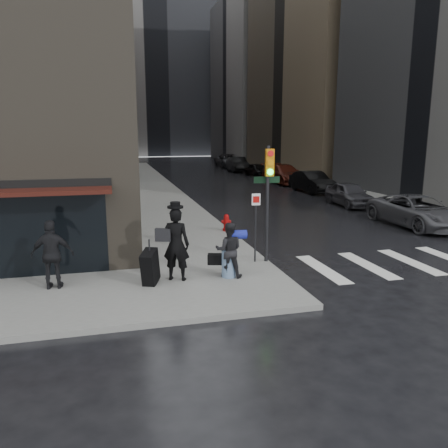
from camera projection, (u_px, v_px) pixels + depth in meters
The scene contains 19 objects.
ground at pixel (223, 289), 11.94m from camera, with size 140.00×140.00×0.00m, color black.
sidewalk_left at pixel (146, 182), 37.53m from camera, with size 4.00×50.00×0.15m, color slate.
sidewalk_right at pixel (292, 178), 40.82m from camera, with size 3.00×50.00×0.15m, color slate.
crosswalk at pixel (431, 260), 14.71m from camera, with size 8.50×3.00×0.01m.
bldg_left_far at pixel (36, 73), 64.95m from camera, with size 22.00×20.00×26.00m, color brown.
bldg_right_far at pixel (290, 81), 70.74m from camera, with size 22.00×20.00×25.00m, color gray.
bldg_distant at pixel (154, 71), 84.13m from camera, with size 40.00×12.00×32.00m, color gray.
man_overcoat at pixel (171, 248), 12.01m from camera, with size 1.50×1.01×2.25m.
man_jeans at pixel (229, 250), 12.37m from camera, with size 1.11×0.83×1.59m.
man_greycoat at pixel (52, 255), 11.42m from camera, with size 1.12×0.55×1.84m.
traffic_light at pixel (267, 188), 13.50m from camera, with size 0.92×0.46×3.67m.
fire_hydrant at pixel (226, 223), 18.41m from camera, with size 0.41×0.31×0.71m.
parked_car_0 at pixel (417, 211), 19.90m from camera, with size 2.36×5.12×1.42m, color #49494E.
parked_car_1 at pixel (349, 194), 25.65m from camera, with size 1.64×4.08×1.39m, color #414146.
parked_car_2 at pixel (312, 182), 31.50m from camera, with size 1.62×4.64×1.53m, color black.
parked_car_3 at pixel (284, 174), 37.28m from camera, with size 2.27×5.59×1.62m, color #45160D.
parked_car_4 at pixel (258, 170), 42.98m from camera, with size 1.56×3.89×1.32m, color black.
parked_car_5 at pixel (238, 164), 48.60m from camera, with size 1.72×4.94×1.63m, color black.
parked_car_6 at pixel (230, 161), 54.51m from camera, with size 2.78×6.04×1.68m, color #39393E.
Camera 1 is at (-2.78, -10.98, 4.18)m, focal length 35.00 mm.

